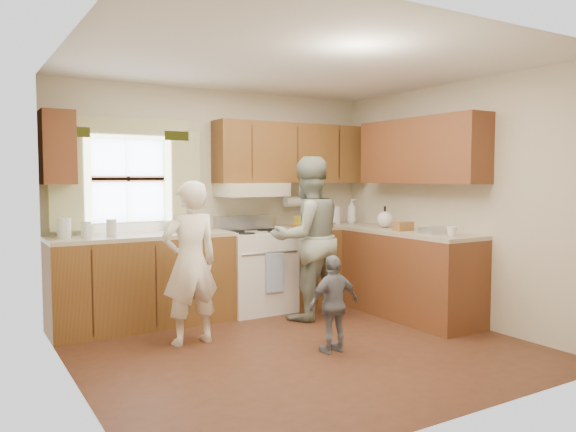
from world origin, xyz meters
TOP-DOWN VIEW (x-y plane):
  - room at (0.00, 0.00)m, footprint 3.80×3.80m
  - kitchen_fixtures at (0.61, 1.08)m, footprint 3.80×2.25m
  - stove at (0.30, 1.44)m, footprint 0.76×0.67m
  - woman_left at (-0.80, 0.63)m, footprint 0.56×0.39m
  - woman_right at (0.62, 0.85)m, footprint 0.86×0.67m
  - child at (0.17, -0.25)m, footprint 0.50×0.21m

SIDE VIEW (x-z plane):
  - child at x=0.17m, z-range 0.00..0.85m
  - stove at x=0.30m, z-range -0.07..1.00m
  - woman_left at x=-0.80m, z-range 0.00..1.49m
  - kitchen_fixtures at x=0.61m, z-range -0.24..1.91m
  - woman_right at x=0.62m, z-range 0.00..1.74m
  - room at x=0.00m, z-range -0.65..3.15m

